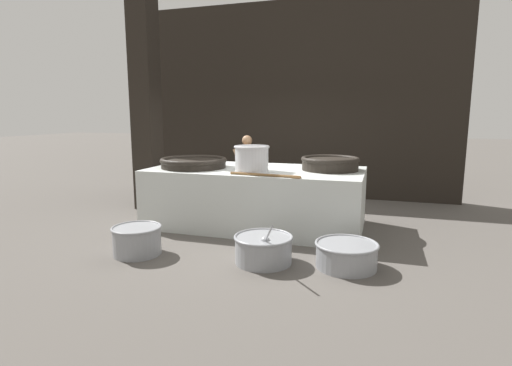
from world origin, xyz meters
TOP-DOWN VIEW (x-y plane):
  - ground_plane at (0.00, 0.00)m, footprint 60.00×60.00m
  - back_wall at (0.00, 2.94)m, footprint 7.46×0.24m
  - support_pillar at (-2.51, 0.64)m, footprint 0.46×0.46m
  - hearth_platform at (0.00, 0.00)m, footprint 3.60×1.76m
  - giant_wok_near at (-1.08, -0.19)m, footprint 1.16×1.16m
  - giant_wok_far at (1.23, 0.20)m, footprint 0.96×0.96m
  - stock_pot at (0.08, -0.49)m, footprint 0.56×0.56m
  - stirring_paddle at (0.44, -0.79)m, footprint 1.12×0.17m
  - cook at (-0.59, 1.23)m, footprint 0.37×0.56m
  - prep_bowl_vegetables at (0.63, -1.69)m, footprint 0.77×0.95m
  - prep_bowl_meat at (-1.12, -1.90)m, footprint 0.68×0.68m
  - prep_bowl_extra at (1.68, -1.53)m, footprint 0.80×0.80m

SIDE VIEW (x-z plane):
  - ground_plane at x=0.00m, z-range 0.00..0.00m
  - prep_bowl_extra at x=1.68m, z-range 0.02..0.34m
  - prep_bowl_vegetables at x=0.63m, z-range -0.14..0.54m
  - prep_bowl_meat at x=-1.12m, z-range 0.02..0.41m
  - hearth_platform at x=0.00m, z-range 0.00..1.00m
  - cook at x=-0.59m, z-range 0.06..1.56m
  - stirring_paddle at x=0.44m, z-range 0.99..1.03m
  - giant_wok_near at x=-1.08m, z-range 1.00..1.17m
  - giant_wok_far at x=1.23m, z-range 1.01..1.22m
  - stock_pot at x=0.08m, z-range 1.01..1.44m
  - back_wall at x=0.00m, z-range 0.00..4.47m
  - support_pillar at x=-2.51m, z-range 0.00..4.47m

